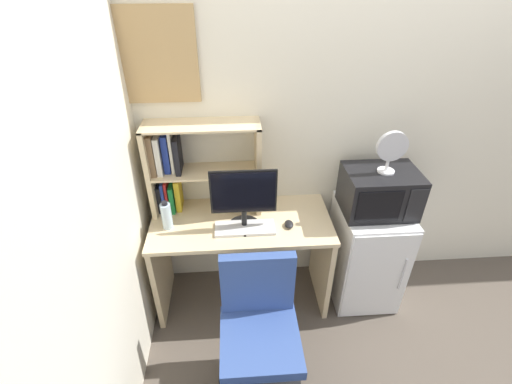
{
  "coord_description": "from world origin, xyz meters",
  "views": [
    {
      "loc": [
        -0.96,
        -2.23,
        2.28
      ],
      "look_at": [
        -0.83,
        -0.32,
        1.02
      ],
      "focal_mm": 25.06,
      "sensor_mm": 36.0,
      "label": 1
    }
  ],
  "objects_px": {
    "keyboard": "(245,228)",
    "microwave": "(379,191)",
    "mini_fridge": "(366,253)",
    "computer_mouse": "(289,224)",
    "monitor": "(244,197)",
    "desk_chair": "(259,337)",
    "hutch_bookshelf": "(187,166)",
    "water_bottle": "(167,216)",
    "wall_corkboard": "(146,57)",
    "desk_fan": "(391,149)"
  },
  "relations": [
    {
      "from": "keyboard",
      "to": "microwave",
      "type": "height_order",
      "value": "microwave"
    },
    {
      "from": "mini_fridge",
      "to": "computer_mouse",
      "type": "bearing_deg",
      "value": -172.14
    },
    {
      "from": "keyboard",
      "to": "mini_fridge",
      "type": "xyz_separation_m",
      "value": [
        0.92,
        0.1,
        -0.37
      ]
    },
    {
      "from": "keyboard",
      "to": "computer_mouse",
      "type": "xyz_separation_m",
      "value": [
        0.3,
        0.01,
        0.01
      ]
    },
    {
      "from": "monitor",
      "to": "desk_chair",
      "type": "xyz_separation_m",
      "value": [
        0.06,
        -0.59,
        -0.61
      ]
    },
    {
      "from": "hutch_bookshelf",
      "to": "monitor",
      "type": "xyz_separation_m",
      "value": [
        0.37,
        -0.24,
        -0.11
      ]
    },
    {
      "from": "monitor",
      "to": "desk_chair",
      "type": "distance_m",
      "value": 0.85
    },
    {
      "from": "water_bottle",
      "to": "mini_fridge",
      "type": "distance_m",
      "value": 1.5
    },
    {
      "from": "hutch_bookshelf",
      "to": "computer_mouse",
      "type": "xyz_separation_m",
      "value": [
        0.67,
        -0.26,
        -0.33
      ]
    },
    {
      "from": "computer_mouse",
      "to": "water_bottle",
      "type": "height_order",
      "value": "water_bottle"
    },
    {
      "from": "computer_mouse",
      "to": "mini_fridge",
      "type": "relative_size",
      "value": 0.11
    },
    {
      "from": "hutch_bookshelf",
      "to": "microwave",
      "type": "relative_size",
      "value": 1.56
    },
    {
      "from": "keyboard",
      "to": "water_bottle",
      "type": "bearing_deg",
      "value": 173.6
    },
    {
      "from": "hutch_bookshelf",
      "to": "monitor",
      "type": "distance_m",
      "value": 0.45
    },
    {
      "from": "computer_mouse",
      "to": "wall_corkboard",
      "type": "relative_size",
      "value": 0.14
    },
    {
      "from": "desk_fan",
      "to": "keyboard",
      "type": "bearing_deg",
      "value": -174.26
    },
    {
      "from": "monitor",
      "to": "hutch_bookshelf",
      "type": "bearing_deg",
      "value": 146.41
    },
    {
      "from": "water_bottle",
      "to": "wall_corkboard",
      "type": "distance_m",
      "value": 0.99
    },
    {
      "from": "monitor",
      "to": "wall_corkboard",
      "type": "relative_size",
      "value": 0.72
    },
    {
      "from": "computer_mouse",
      "to": "mini_fridge",
      "type": "distance_m",
      "value": 0.73
    },
    {
      "from": "mini_fridge",
      "to": "desk_chair",
      "type": "bearing_deg",
      "value": -142.79
    },
    {
      "from": "desk_fan",
      "to": "monitor",
      "type": "bearing_deg",
      "value": -176.13
    },
    {
      "from": "desk_fan",
      "to": "wall_corkboard",
      "type": "distance_m",
      "value": 1.59
    },
    {
      "from": "desk_chair",
      "to": "water_bottle",
      "type": "bearing_deg",
      "value": 132.54
    },
    {
      "from": "keyboard",
      "to": "desk_chair",
      "type": "bearing_deg",
      "value": -84.54
    },
    {
      "from": "hutch_bookshelf",
      "to": "keyboard",
      "type": "bearing_deg",
      "value": -36.5
    },
    {
      "from": "mini_fridge",
      "to": "desk_chair",
      "type": "relative_size",
      "value": 0.89
    },
    {
      "from": "desk_chair",
      "to": "wall_corkboard",
      "type": "xyz_separation_m",
      "value": [
        -0.6,
        0.93,
        1.4
      ]
    },
    {
      "from": "desk_chair",
      "to": "computer_mouse",
      "type": "bearing_deg",
      "value": 66.91
    },
    {
      "from": "microwave",
      "to": "monitor",
      "type": "bearing_deg",
      "value": -175.7
    },
    {
      "from": "wall_corkboard",
      "to": "mini_fridge",
      "type": "bearing_deg",
      "value": -10.64
    },
    {
      "from": "wall_corkboard",
      "to": "keyboard",
      "type": "bearing_deg",
      "value": -34.26
    },
    {
      "from": "hutch_bookshelf",
      "to": "mini_fridge",
      "type": "bearing_deg",
      "value": -7.88
    },
    {
      "from": "keyboard",
      "to": "computer_mouse",
      "type": "relative_size",
      "value": 4.65
    },
    {
      "from": "microwave",
      "to": "desk_fan",
      "type": "bearing_deg",
      "value": -25.78
    },
    {
      "from": "water_bottle",
      "to": "mini_fridge",
      "type": "relative_size",
      "value": 0.26
    },
    {
      "from": "microwave",
      "to": "desk_chair",
      "type": "xyz_separation_m",
      "value": [
        -0.86,
        -0.66,
        -0.57
      ]
    },
    {
      "from": "microwave",
      "to": "desk_chair",
      "type": "distance_m",
      "value": 1.22
    },
    {
      "from": "computer_mouse",
      "to": "desk_fan",
      "type": "xyz_separation_m",
      "value": [
        0.63,
        0.08,
        0.49
      ]
    },
    {
      "from": "wall_corkboard",
      "to": "desk_chair",
      "type": "bearing_deg",
      "value": -57.24
    },
    {
      "from": "water_bottle",
      "to": "wall_corkboard",
      "type": "height_order",
      "value": "wall_corkboard"
    },
    {
      "from": "desk_chair",
      "to": "mini_fridge",
      "type": "bearing_deg",
      "value": 37.21
    },
    {
      "from": "hutch_bookshelf",
      "to": "desk_fan",
      "type": "height_order",
      "value": "hutch_bookshelf"
    },
    {
      "from": "water_bottle",
      "to": "microwave",
      "type": "xyz_separation_m",
      "value": [
        1.43,
        0.04,
        0.1
      ]
    },
    {
      "from": "monitor",
      "to": "desk_fan",
      "type": "distance_m",
      "value": 0.97
    },
    {
      "from": "keyboard",
      "to": "water_bottle",
      "type": "height_order",
      "value": "water_bottle"
    },
    {
      "from": "keyboard",
      "to": "hutch_bookshelf",
      "type": "bearing_deg",
      "value": 143.5
    },
    {
      "from": "monitor",
      "to": "mini_fridge",
      "type": "xyz_separation_m",
      "value": [
        0.92,
        0.07,
        -0.6
      ]
    },
    {
      "from": "wall_corkboard",
      "to": "microwave",
      "type": "bearing_deg",
      "value": -10.53
    },
    {
      "from": "monitor",
      "to": "water_bottle",
      "type": "distance_m",
      "value": 0.53
    }
  ]
}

